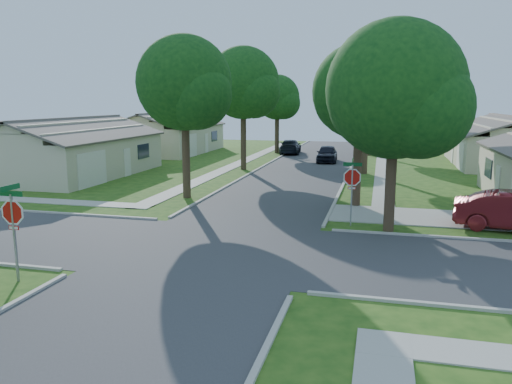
{
  "coord_description": "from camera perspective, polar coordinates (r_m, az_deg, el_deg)",
  "views": [
    {
      "loc": [
        5.85,
        -16.95,
        5.44
      ],
      "look_at": [
        0.79,
        3.21,
        1.6
      ],
      "focal_mm": 35.0,
      "sensor_mm": 36.0,
      "label": 1
    }
  ],
  "objects": [
    {
      "name": "tree_e_near",
      "position": [
        25.98,
        11.88,
        10.69
      ],
      "size": [
        4.97,
        4.8,
        8.28
      ],
      "color": "#38281C",
      "rests_on": "ground"
    },
    {
      "name": "sidewalk_nw",
      "position": [
        44.91,
        -1.45,
        3.53
      ],
      "size": [
        1.2,
        40.0,
        0.04
      ],
      "primitive_type": "cube",
      "color": "#9E9B91",
      "rests_on": "ground"
    },
    {
      "name": "tree_w_near",
      "position": [
        28.01,
        -8.09,
        11.74
      ],
      "size": [
        5.38,
        5.2,
        8.97
      ],
      "color": "#38281C",
      "rests_on": "ground"
    },
    {
      "name": "sidewalk_ne",
      "position": [
        43.29,
        14.33,
        2.94
      ],
      "size": [
        1.2,
        40.0,
        0.04
      ],
      "primitive_type": "cube",
      "color": "#9E9B91",
      "rests_on": "ground"
    },
    {
      "name": "house_nw_near",
      "position": [
        38.9,
        -20.21,
        4.03
      ],
      "size": [
        8.42,
        13.6,
        4.23
      ],
      "color": "#B8AF91",
      "rests_on": "ground"
    },
    {
      "name": "road_ns",
      "position": [
        18.74,
        -4.76,
        -6.43
      ],
      "size": [
        7.0,
        100.0,
        0.02
      ],
      "primitive_type": "cube",
      "color": "#333335",
      "rests_on": "ground"
    },
    {
      "name": "driveway",
      "position": [
        24.74,
        18.51,
        -2.73
      ],
      "size": [
        8.8,
        3.6,
        0.05
      ],
      "primitive_type": "cube",
      "color": "#9E9B91",
      "rests_on": "ground"
    },
    {
      "name": "ground",
      "position": [
        18.74,
        -4.76,
        -6.45
      ],
      "size": [
        100.0,
        100.0,
        0.0
      ],
      "primitive_type": "plane",
      "color": "#224A14",
      "rests_on": "ground"
    },
    {
      "name": "stop_sign_ne",
      "position": [
        21.95,
        10.93,
        1.34
      ],
      "size": [
        1.05,
        0.8,
        2.98
      ],
      "color": "gray",
      "rests_on": "ground"
    },
    {
      "name": "stop_sign_sw",
      "position": [
        16.52,
        -26.04,
        -2.52
      ],
      "size": [
        1.05,
        0.8,
        2.98
      ],
      "color": "gray",
      "rests_on": "ground"
    },
    {
      "name": "tree_e_mid",
      "position": [
        37.98,
        12.7,
        11.44
      ],
      "size": [
        5.59,
        5.4,
        9.21
      ],
      "color": "#38281C",
      "rests_on": "ground"
    },
    {
      "name": "tree_w_mid",
      "position": [
        39.39,
        -1.39,
        11.98
      ],
      "size": [
        5.8,
        5.6,
        9.56
      ],
      "color": "#38281C",
      "rests_on": "ground"
    },
    {
      "name": "tree_ne_corner",
      "position": [
        21.17,
        15.75,
        10.49
      ],
      "size": [
        5.8,
        5.6,
        8.66
      ],
      "color": "#38281C",
      "rests_on": "ground"
    },
    {
      "name": "tree_w_far",
      "position": [
        52.03,
        2.49,
        10.52
      ],
      "size": [
        4.76,
        4.6,
        8.04
      ],
      "color": "#38281C",
      "rests_on": "ground"
    },
    {
      "name": "car_curb_east",
      "position": [
        45.08,
        8.12,
        4.37
      ],
      "size": [
        1.99,
        4.44,
        1.48
      ],
      "primitive_type": "imported",
      "rotation": [
        0.0,
        0.0,
        0.06
      ],
      "color": "black",
      "rests_on": "ground"
    },
    {
      "name": "house_nw_far",
      "position": [
        53.74,
        -9.99,
        6.11
      ],
      "size": [
        8.42,
        13.6,
        4.23
      ],
      "color": "#B8AF91",
      "rests_on": "ground"
    },
    {
      "name": "tree_e_far",
      "position": [
        50.97,
        13.09,
        10.8
      ],
      "size": [
        5.17,
        5.0,
        8.72
      ],
      "color": "#38281C",
      "rests_on": "ground"
    },
    {
      "name": "car_curb_west",
      "position": [
        51.61,
        3.95,
        5.19
      ],
      "size": [
        2.54,
        5.18,
        1.45
      ],
      "primitive_type": "imported",
      "rotation": [
        0.0,
        0.0,
        3.25
      ],
      "color": "black",
      "rests_on": "ground"
    },
    {
      "name": "house_ne_far",
      "position": [
        47.22,
        26.53,
        4.6
      ],
      "size": [
        8.42,
        13.6,
        4.23
      ],
      "color": "#B8AF91",
      "rests_on": "ground"
    }
  ]
}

